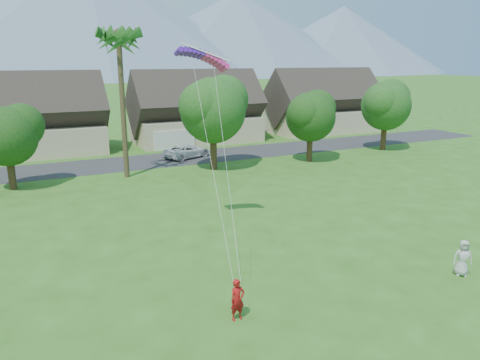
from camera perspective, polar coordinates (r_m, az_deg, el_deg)
ground at (r=18.41m, az=14.51°, el=-18.80°), size 500.00×500.00×0.00m
street at (r=47.68m, az=-12.70°, el=2.09°), size 90.00×7.00×0.01m
kite_flyer at (r=18.86m, az=-0.31°, el=-14.40°), size 0.66×0.46×1.70m
watcher at (r=24.71m, az=25.52°, el=-8.57°), size 1.03×0.95×1.76m
parked_car at (r=49.04m, az=-6.48°, el=3.54°), size 5.65×4.13×1.43m
mountain_ridge at (r=272.91m, az=-22.54°, el=17.48°), size 540.00×240.00×70.00m
houses_row at (r=55.91m, az=-14.58°, el=7.35°), size 72.75×8.19×8.86m
tree_row at (r=40.76m, az=-12.64°, el=7.00°), size 62.27×6.67×8.45m
fan_palm at (r=40.87m, az=-14.61°, el=16.63°), size 3.00×3.00×13.80m
parafoil_kite at (r=26.30m, az=-4.52°, el=14.90°), size 3.03×1.20×0.50m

